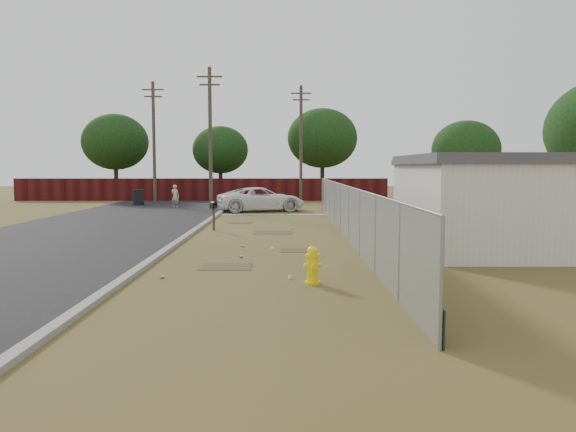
{
  "coord_description": "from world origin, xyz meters",
  "views": [
    {
      "loc": [
        0.83,
        -20.06,
        2.71
      ],
      "look_at": [
        0.89,
        -1.7,
        1.1
      ],
      "focal_mm": 35.0,
      "sensor_mm": 36.0,
      "label": 1
    }
  ],
  "objects_px": {
    "pedestrian": "(175,196)",
    "pickup_truck": "(261,199)",
    "mailbox": "(214,208)",
    "fire_hydrant": "(313,265)",
    "trash_bin": "(138,197)"
  },
  "relations": [
    {
      "from": "mailbox",
      "to": "fire_hydrant",
      "type": "bearing_deg",
      "value": -71.4
    },
    {
      "from": "pedestrian",
      "to": "trash_bin",
      "type": "height_order",
      "value": "pedestrian"
    },
    {
      "from": "pedestrian",
      "to": "trash_bin",
      "type": "bearing_deg",
      "value": -18.53
    },
    {
      "from": "mailbox",
      "to": "trash_bin",
      "type": "height_order",
      "value": "mailbox"
    },
    {
      "from": "mailbox",
      "to": "pedestrian",
      "type": "xyz_separation_m",
      "value": [
        -4.29,
        13.47,
        -0.21
      ]
    },
    {
      "from": "fire_hydrant",
      "to": "trash_bin",
      "type": "bearing_deg",
      "value": 112.4
    },
    {
      "from": "fire_hydrant",
      "to": "pedestrian",
      "type": "distance_m",
      "value": 25.76
    },
    {
      "from": "fire_hydrant",
      "to": "pickup_truck",
      "type": "bearing_deg",
      "value": 95.67
    },
    {
      "from": "trash_bin",
      "to": "pickup_truck",
      "type": "bearing_deg",
      "value": -31.76
    },
    {
      "from": "pedestrian",
      "to": "pickup_truck",
      "type": "bearing_deg",
      "value": 172.73
    },
    {
      "from": "fire_hydrant",
      "to": "trash_bin",
      "type": "relative_size",
      "value": 0.83
    },
    {
      "from": "pedestrian",
      "to": "fire_hydrant",
      "type": "bearing_deg",
      "value": 128.33
    },
    {
      "from": "mailbox",
      "to": "pickup_truck",
      "type": "xyz_separation_m",
      "value": [
        1.58,
        10.41,
        -0.24
      ]
    },
    {
      "from": "trash_bin",
      "to": "pedestrian",
      "type": "bearing_deg",
      "value": -38.77
    },
    {
      "from": "fire_hydrant",
      "to": "mailbox",
      "type": "distance_m",
      "value": 11.64
    }
  ]
}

